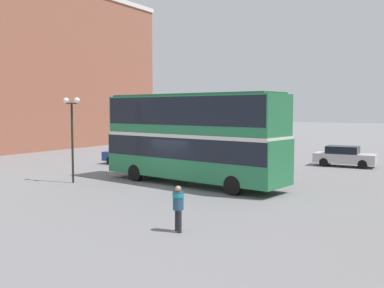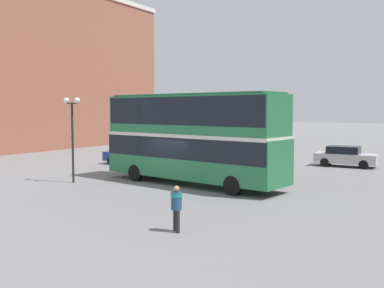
{
  "view_description": "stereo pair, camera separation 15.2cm",
  "coord_description": "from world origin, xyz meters",
  "px_view_note": "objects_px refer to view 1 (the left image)",
  "views": [
    {
      "loc": [
        13.41,
        -20.28,
        4.16
      ],
      "look_at": [
        0.72,
        0.72,
        2.24
      ],
      "focal_mm": 42.0,
      "sensor_mm": 36.0,
      "label": 1
    },
    {
      "loc": [
        13.54,
        -20.2,
        4.16
      ],
      "look_at": [
        0.72,
        0.72,
        2.24
      ],
      "focal_mm": 42.0,
      "sensor_mm": 36.0,
      "label": 2
    }
  ],
  "objects_px": {
    "pedestrian_foreground": "(178,204)",
    "parked_car_kerb_far": "(131,155)",
    "street_lamp_twin_globe": "(72,121)",
    "double_decker_bus": "(192,133)",
    "parked_car_kerb_near": "(344,156)"
  },
  "relations": [
    {
      "from": "double_decker_bus",
      "to": "parked_car_kerb_near",
      "type": "xyz_separation_m",
      "value": [
        5.43,
        12.34,
        -2.09
      ]
    },
    {
      "from": "pedestrian_foreground",
      "to": "parked_car_kerb_near",
      "type": "distance_m",
      "value": 20.82
    },
    {
      "from": "pedestrian_foreground",
      "to": "street_lamp_twin_globe",
      "type": "xyz_separation_m",
      "value": [
        -10.62,
        5.47,
        2.53
      ]
    },
    {
      "from": "parked_car_kerb_near",
      "to": "street_lamp_twin_globe",
      "type": "relative_size",
      "value": 0.9
    },
    {
      "from": "parked_car_kerb_far",
      "to": "parked_car_kerb_near",
      "type": "bearing_deg",
      "value": 23.35
    },
    {
      "from": "parked_car_kerb_far",
      "to": "pedestrian_foreground",
      "type": "bearing_deg",
      "value": -49.69
    },
    {
      "from": "pedestrian_foreground",
      "to": "parked_car_kerb_near",
      "type": "height_order",
      "value": "pedestrian_foreground"
    },
    {
      "from": "parked_car_kerb_far",
      "to": "street_lamp_twin_globe",
      "type": "height_order",
      "value": "street_lamp_twin_globe"
    },
    {
      "from": "parked_car_kerb_far",
      "to": "street_lamp_twin_globe",
      "type": "bearing_deg",
      "value": -76.43
    },
    {
      "from": "street_lamp_twin_globe",
      "to": "double_decker_bus",
      "type": "bearing_deg",
      "value": 26.33
    },
    {
      "from": "pedestrian_foreground",
      "to": "parked_car_kerb_far",
      "type": "height_order",
      "value": "pedestrian_foreground"
    },
    {
      "from": "double_decker_bus",
      "to": "parked_car_kerb_near",
      "type": "bearing_deg",
      "value": 74.44
    },
    {
      "from": "pedestrian_foreground",
      "to": "parked_car_kerb_near",
      "type": "relative_size",
      "value": 0.37
    },
    {
      "from": "pedestrian_foreground",
      "to": "street_lamp_twin_globe",
      "type": "distance_m",
      "value": 12.21
    },
    {
      "from": "pedestrian_foreground",
      "to": "parked_car_kerb_far",
      "type": "xyz_separation_m",
      "value": [
        -13.14,
        13.72,
        -0.25
      ]
    }
  ]
}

